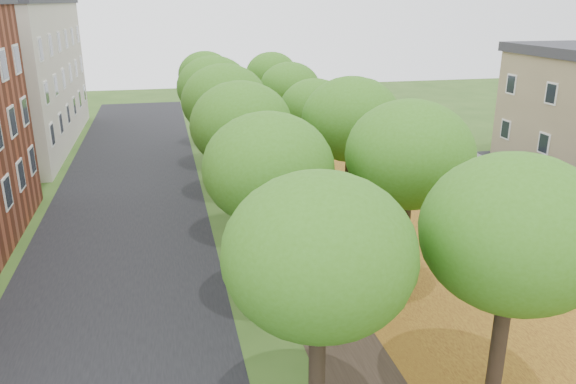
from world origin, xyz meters
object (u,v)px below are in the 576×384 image
bench (349,301)px  car_grey (482,189)px  car_white (445,157)px  car_red (499,196)px  car_silver (561,234)px

bench → car_grey: size_ratio=0.43×
car_grey → car_white: size_ratio=0.76×
bench → car_white: (11.50, 15.28, 0.34)m
bench → car_red: size_ratio=0.41×
bench → car_white: 19.12m
car_red → bench: bearing=134.8°
bench → car_grey: (10.60, 9.44, 0.18)m
bench → car_silver: bearing=-54.4°
car_silver → car_red: bearing=-0.8°
car_red → car_grey: bearing=7.4°
car_white → bench: bearing=159.0°
car_red → car_white: bearing=1.2°
bench → car_silver: size_ratio=0.50×
bench → car_silver: 11.01m
car_white → car_grey: bearing=-172.8°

